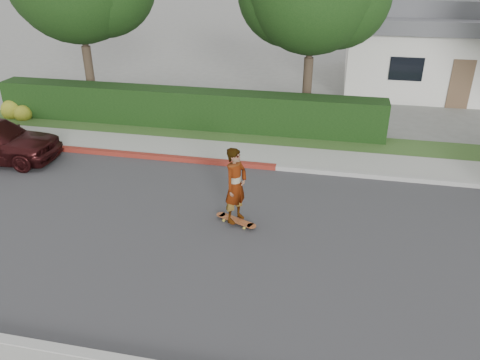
{
  "coord_description": "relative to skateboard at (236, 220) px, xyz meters",
  "views": [
    {
      "loc": [
        2.64,
        -9.2,
        6.28
      ],
      "look_at": [
        0.46,
        1.17,
        1.0
      ],
      "focal_mm": 35.0,
      "sensor_mm": 36.0,
      "label": 1
    }
  ],
  "objects": [
    {
      "name": "skateboard",
      "position": [
        0.0,
        0.0,
        0.0
      ],
      "size": [
        1.18,
        0.68,
        0.11
      ],
      "rotation": [
        0.0,
        0.0,
        -0.41
      ],
      "color": "gold",
      "rests_on": "ground"
    },
    {
      "name": "road",
      "position": [
        -0.46,
        -0.67,
        -0.1
      ],
      "size": [
        60.0,
        8.0,
        0.01
      ],
      "primitive_type": "cube",
      "color": "#2D2D30",
      "rests_on": "ground"
    },
    {
      "name": "curb_far",
      "position": [
        -0.46,
        3.43,
        -0.03
      ],
      "size": [
        60.0,
        0.2,
        0.15
      ],
      "primitive_type": "cube",
      "color": "#9E9E99",
      "rests_on": "ground"
    },
    {
      "name": "ground",
      "position": [
        -0.46,
        -0.67,
        -0.1
      ],
      "size": [
        120.0,
        120.0,
        0.0
      ],
      "primitive_type": "plane",
      "color": "slate",
      "rests_on": "ground"
    },
    {
      "name": "curb_red_section",
      "position": [
        -5.46,
        3.43,
        -0.03
      ],
      "size": [
        12.0,
        0.21,
        0.15
      ],
      "primitive_type": "cube",
      "color": "maroon",
      "rests_on": "ground"
    },
    {
      "name": "skateboarder",
      "position": [
        0.0,
        0.0,
        0.99
      ],
      "size": [
        0.72,
        0.84,
        1.95
      ],
      "primitive_type": "imported",
      "rotation": [
        0.0,
        0.0,
        1.14
      ],
      "color": "white",
      "rests_on": "skateboard"
    },
    {
      "name": "hedge",
      "position": [
        -3.46,
        6.53,
        0.65
      ],
      "size": [
        15.0,
        1.0,
        1.5
      ],
      "primitive_type": "cube",
      "color": "black",
      "rests_on": "ground"
    },
    {
      "name": "planting_strip",
      "position": [
        -0.46,
        5.93,
        -0.05
      ],
      "size": [
        60.0,
        1.6,
        0.1
      ],
      "primitive_type": "cube",
      "color": "#2D4C1E",
      "rests_on": "ground"
    },
    {
      "name": "house",
      "position": [
        7.54,
        15.32,
        1.99
      ],
      "size": [
        10.6,
        8.6,
        4.3
      ],
      "color": "beige",
      "rests_on": "ground"
    },
    {
      "name": "sidewalk_far",
      "position": [
        -0.46,
        4.33,
        -0.04
      ],
      "size": [
        60.0,
        1.6,
        0.12
      ],
      "primitive_type": "cube",
      "color": "gray",
      "rests_on": "ground"
    },
    {
      "name": "flowering_shrub",
      "position": [
        -10.46,
        6.06,
        0.23
      ],
      "size": [
        1.4,
        1.0,
        0.9
      ],
      "color": "#2D4C19",
      "rests_on": "ground"
    }
  ]
}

